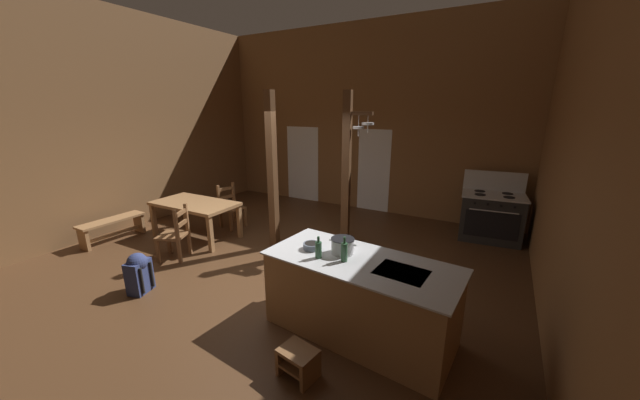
# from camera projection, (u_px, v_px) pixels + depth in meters

# --- Properties ---
(ground_plane) EXTENTS (8.47, 8.76, 0.10)m
(ground_plane) POSITION_uv_depth(u_px,v_px,m) (263.00, 273.00, 5.39)
(ground_plane) COLOR #4C301C
(wall_back) EXTENTS (8.47, 0.14, 4.50)m
(wall_back) POSITION_uv_depth(u_px,v_px,m) (362.00, 120.00, 8.16)
(wall_back) COLOR brown
(wall_back) RESTS_ON ground_plane
(wall_left) EXTENTS (0.14, 8.76, 4.50)m
(wall_left) POSITION_uv_depth(u_px,v_px,m) (105.00, 123.00, 6.60)
(wall_left) COLOR brown
(wall_left) RESTS_ON ground_plane
(wall_right) EXTENTS (0.14, 8.76, 4.50)m
(wall_right) POSITION_uv_depth(u_px,v_px,m) (597.00, 144.00, 2.92)
(wall_right) COLOR brown
(wall_right) RESTS_ON ground_plane
(glazed_door_back_left) EXTENTS (1.00, 0.01, 2.05)m
(glazed_door_back_left) POSITION_uv_depth(u_px,v_px,m) (303.00, 164.00, 9.24)
(glazed_door_back_left) COLOR white
(glazed_door_back_left) RESTS_ON ground_plane
(glazed_panel_back_right) EXTENTS (0.84, 0.01, 2.05)m
(glazed_panel_back_right) POSITION_uv_depth(u_px,v_px,m) (374.00, 171.00, 8.25)
(glazed_panel_back_right) COLOR white
(glazed_panel_back_right) RESTS_ON ground_plane
(kitchen_island) EXTENTS (2.24, 1.15, 0.93)m
(kitchen_island) POSITION_uv_depth(u_px,v_px,m) (359.00, 297.00, 3.77)
(kitchen_island) COLOR #9E7044
(kitchen_island) RESTS_ON ground_plane
(stove_range) EXTENTS (1.21, 0.91, 1.32)m
(stove_range) POSITION_uv_depth(u_px,v_px,m) (491.00, 216.00, 6.53)
(stove_range) COLOR #272727
(stove_range) RESTS_ON ground_plane
(support_post_with_pot_rack) EXTENTS (0.56, 0.25, 2.85)m
(support_post_with_pot_rack) POSITION_uv_depth(u_px,v_px,m) (348.00, 168.00, 5.92)
(support_post_with_pot_rack) COLOR brown
(support_post_with_pot_rack) RESTS_ON ground_plane
(support_post_center) EXTENTS (0.14, 0.14, 2.85)m
(support_post_center) POSITION_uv_depth(u_px,v_px,m) (272.00, 173.00, 5.89)
(support_post_center) COLOR brown
(support_post_center) RESTS_ON ground_plane
(step_stool) EXTENTS (0.40, 0.33, 0.30)m
(step_stool) POSITION_uv_depth(u_px,v_px,m) (298.00, 361.00, 3.21)
(step_stool) COLOR brown
(step_stool) RESTS_ON ground_plane
(dining_table) EXTENTS (1.72, 0.93, 0.74)m
(dining_table) POSITION_uv_depth(u_px,v_px,m) (195.00, 207.00, 6.57)
(dining_table) COLOR #9E7044
(dining_table) RESTS_ON ground_plane
(ladderback_chair_near_window) EXTENTS (0.59, 0.59, 0.95)m
(ladderback_chair_near_window) POSITION_uv_depth(u_px,v_px,m) (175.00, 234.00, 5.67)
(ladderback_chair_near_window) COLOR brown
(ladderback_chair_near_window) RESTS_ON ground_plane
(ladderback_chair_by_post) EXTENTS (0.51, 0.51, 0.95)m
(ladderback_chair_by_post) POSITION_uv_depth(u_px,v_px,m) (231.00, 207.00, 7.23)
(ladderback_chair_by_post) COLOR brown
(ladderback_chair_by_post) RESTS_ON ground_plane
(bench_along_left_wall) EXTENTS (0.37, 1.20, 0.44)m
(bench_along_left_wall) POSITION_uv_depth(u_px,v_px,m) (112.00, 226.00, 6.50)
(bench_along_left_wall) COLOR #9E7044
(bench_along_left_wall) RESTS_ON ground_plane
(backpack) EXTENTS (0.36, 0.37, 0.60)m
(backpack) POSITION_uv_depth(u_px,v_px,m) (138.00, 272.00, 4.66)
(backpack) COLOR navy
(backpack) RESTS_ON ground_plane
(stockpot_on_counter) EXTENTS (0.34, 0.27, 0.18)m
(stockpot_on_counter) POSITION_uv_depth(u_px,v_px,m) (343.00, 246.00, 3.80)
(stockpot_on_counter) COLOR silver
(stockpot_on_counter) RESTS_ON kitchen_island
(mixing_bowl_on_counter) EXTENTS (0.21, 0.21, 0.07)m
(mixing_bowl_on_counter) POSITION_uv_depth(u_px,v_px,m) (312.00, 246.00, 3.93)
(mixing_bowl_on_counter) COLOR slate
(mixing_bowl_on_counter) RESTS_ON kitchen_island
(bottle_tall_on_counter) EXTENTS (0.07, 0.07, 0.25)m
(bottle_tall_on_counter) POSITION_uv_depth(u_px,v_px,m) (318.00, 249.00, 3.68)
(bottle_tall_on_counter) COLOR #2D5638
(bottle_tall_on_counter) RESTS_ON kitchen_island
(bottle_short_on_counter) EXTENTS (0.07, 0.07, 0.29)m
(bottle_short_on_counter) POSITION_uv_depth(u_px,v_px,m) (344.00, 252.00, 3.60)
(bottle_short_on_counter) COLOR #2D5638
(bottle_short_on_counter) RESTS_ON kitchen_island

